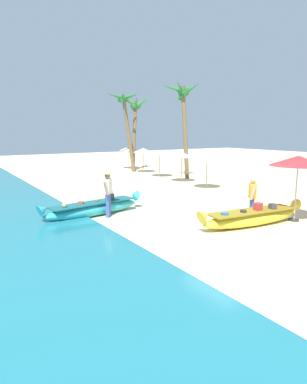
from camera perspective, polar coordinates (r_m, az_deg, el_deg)
ground_plane at (r=12.14m, az=12.55°, el=-5.25°), size 80.00×80.00×0.00m
boat_yellow_foreground at (r=12.01m, az=16.42°, el=-4.13°), size 4.41×1.19×0.83m
boat_cyan_midground at (r=13.05m, az=-10.18°, el=-2.74°), size 4.41×1.37×0.81m
person_vendor_hatted at (r=12.61m, az=-7.77°, el=0.32°), size 0.53×0.52×1.79m
person_tourist_customer at (r=12.46m, az=16.47°, el=-0.73°), size 0.49×0.55×1.61m
patio_umbrella_large at (r=12.88m, az=23.44°, el=4.85°), size 1.99×1.99×2.37m
parasol_row_0 at (r=18.95m, az=9.11°, el=5.77°), size 1.60×1.60×1.91m
parasol_row_1 at (r=21.32m, az=4.84°, el=6.35°), size 1.60×1.60×1.91m
parasol_row_2 at (r=23.67m, az=1.05°, el=6.78°), size 1.60×1.60×1.91m
parasol_row_3 at (r=26.29m, az=-1.76°, el=7.13°), size 1.60×1.60×1.91m
parasol_row_4 at (r=29.02m, az=-4.25°, el=7.40°), size 1.60×1.60×1.91m
palm_tree_tall_inland at (r=22.77m, az=5.08°, el=14.91°), size 2.46×2.81×6.41m
palm_tree_leaning_seaward at (r=26.48m, az=-4.93°, el=14.25°), size 2.67×2.78×6.17m
palm_tree_mid_cluster at (r=27.90m, az=-3.08°, el=13.66°), size 2.95×2.80×5.98m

